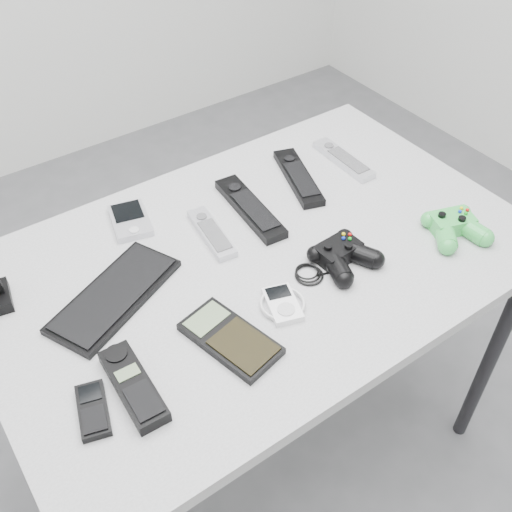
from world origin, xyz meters
TOP-DOWN VIEW (x-y plane):
  - floor at (0.00, 0.00)m, footprint 3.50×3.50m
  - desk at (-0.07, -0.08)m, footprint 1.18×0.76m
  - pda_keyboard at (-0.39, -0.01)m, footprint 0.31×0.23m
  - pda at (-0.26, 0.18)m, footprint 0.11×0.14m
  - remote_silver_a at (-0.13, 0.03)m, footprint 0.07×0.18m
  - remote_black_a at (-0.01, 0.06)m, footprint 0.08×0.25m
  - remote_black_b at (0.16, 0.09)m, footprint 0.13×0.24m
  - remote_silver_b at (0.30, 0.08)m, footprint 0.05×0.20m
  - mobile_phone at (-0.53, -0.23)m, footprint 0.08×0.12m
  - cordless_handset at (-0.45, -0.23)m, footprint 0.06×0.18m
  - calculator at (-0.26, -0.24)m, footprint 0.14×0.21m
  - mp3_player at (-0.12, -0.23)m, footprint 0.12×0.12m
  - controller_black at (0.06, -0.20)m, footprint 0.23×0.15m
  - controller_green at (0.32, -0.27)m, footprint 0.17×0.18m

SIDE VIEW (x-z plane):
  - floor at x=0.00m, z-range 0.00..0.00m
  - desk at x=-0.07m, z-range 0.33..1.12m
  - mp3_player at x=-0.12m, z-range 0.79..0.81m
  - pda_keyboard at x=-0.39m, z-range 0.79..0.81m
  - mobile_phone at x=-0.53m, z-range 0.79..0.81m
  - calculator at x=-0.26m, z-range 0.79..0.81m
  - remote_silver_a at x=-0.13m, z-range 0.79..0.81m
  - pda at x=-0.26m, z-range 0.79..0.81m
  - remote_silver_b at x=0.30m, z-range 0.79..0.81m
  - remote_black_b at x=0.16m, z-range 0.79..0.81m
  - remote_black_a at x=-0.01m, z-range 0.79..0.82m
  - cordless_handset at x=-0.45m, z-range 0.79..0.82m
  - controller_green at x=0.32m, z-range 0.79..0.84m
  - controller_black at x=0.06m, z-range 0.79..0.84m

